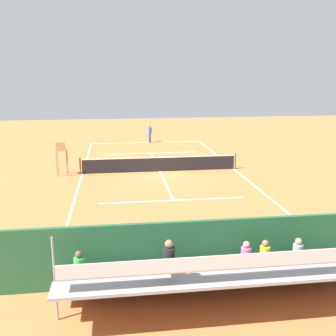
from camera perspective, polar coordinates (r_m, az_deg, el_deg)
ground_plane at (r=25.97m, az=-1.19°, el=-0.49°), size 60.00×60.00×0.00m
court_line_markings at (r=26.01m, az=-1.20°, el=-0.47°), size 10.10×22.20×0.01m
tennis_net at (r=25.86m, az=-1.19°, el=0.58°), size 10.30×0.10×1.07m
backdrop_wall at (r=12.59m, az=6.26°, el=-11.68°), size 18.00×0.16×2.00m
bleacher_stand at (r=11.51m, az=7.65°, el=-14.87°), size 9.06×2.40×2.48m
umpire_chair at (r=25.57m, az=-15.10°, el=1.82°), size 0.67×0.67×2.14m
courtside_bench at (r=14.36m, az=17.42°, el=-10.88°), size 1.80×0.40×0.93m
equipment_bag at (r=13.84m, az=11.32°, el=-13.20°), size 0.90×0.36×0.36m
tennis_player at (r=36.45m, az=-2.65°, el=5.26°), size 0.40×0.55×1.93m
tennis_racket at (r=36.72m, az=-3.75°, el=3.72°), size 0.41×0.58×0.03m
tennis_ball_near at (r=35.83m, az=-4.52°, el=3.49°), size 0.07×0.07×0.07m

